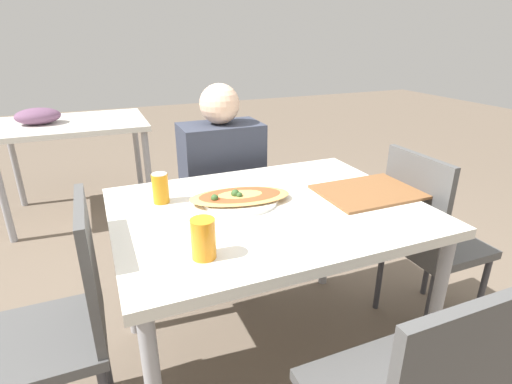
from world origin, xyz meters
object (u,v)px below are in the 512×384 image
Objects in this scene: dining_table at (269,223)px; chair_side_right at (427,234)px; chair_far_seated at (217,193)px; person_seated at (223,171)px; drink_glass at (203,239)px; chair_side_left at (63,319)px; pizza_main at (240,197)px; soda_can at (160,188)px.

dining_table is 0.82m from chair_side_right.
person_seated reaches higher than chair_far_seated.
chair_far_seated is at bearing -138.84° from chair_side_right.
drink_glass is at bearing 68.78° from person_seated.
dining_table is at bearing -84.41° from chair_side_left.
chair_side_left is 1.13m from person_seated.
soda_can is at bearing 158.47° from pizza_main.
chair_far_seated reaches higher than pizza_main.
chair_side_right is at bearing -6.11° from dining_table.
dining_table is 0.16m from pizza_main.
dining_table is 1.04× the size of person_seated.
chair_side_left is at bearing -144.62° from soda_can.
chair_far_seated reaches higher than drink_glass.
pizza_main is (-0.11, -0.70, 0.26)m from chair_far_seated.
chair_side_right is at bearing -14.01° from soda_can.
drink_glass reaches higher than pizza_main.
dining_table is at bearing -96.11° from chair_side_right.
pizza_main is at bearing 134.12° from dining_table.
chair_far_seated is 1.00× the size of chair_side_right.
chair_side_left reaches higher than drink_glass.
person_seated is at bearing 68.78° from drink_glass.
chair_side_left is 1.00× the size of chair_side_right.
drink_glass reaches higher than dining_table.
person_seated is 1.03m from drink_glass.
drink_glass is at bearing -113.47° from chair_side_left.
chair_side_left is 0.77m from pizza_main.
soda_can is at bearing 48.51° from person_seated.
soda_can is 0.49m from drink_glass.
soda_can is at bearing 95.28° from drink_glass.
chair_far_seated is at bearing 88.17° from dining_table.
pizza_main is 0.33m from soda_can.
pizza_main is at bearing -76.46° from chair_side_left.
pizza_main is at bearing 80.73° from chair_far_seated.
dining_table is at bearing -28.40° from soda_can.
chair_side_right is 7.43× the size of soda_can.
pizza_main reaches higher than dining_table.
chair_side_right reaches higher than pizza_main.
person_seated is 2.64× the size of pizza_main.
chair_far_seated is 1.17m from drink_glass.
person_seated reaches higher than drink_glass.
chair_side_left is 0.59m from soda_can.
dining_table is 0.82m from chair_side_left.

